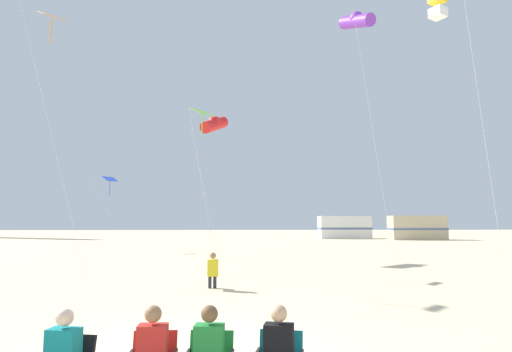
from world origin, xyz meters
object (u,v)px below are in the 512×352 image
at_px(kite_tube_scarlet, 214,124).
at_px(rv_van_white, 344,227).
at_px(kite_tube_violet, 357,21).
at_px(kite_box_gold, 438,6).
at_px(kite_diamond_blue, 110,181).
at_px(rv_van_tan, 417,228).
at_px(kite_diamond_orange, 52,26).
at_px(kite_flyer_standing, 213,270).
at_px(kite_diamond_lime, 202,117).

distance_m(kite_tube_scarlet, rv_van_white, 32.51).
distance_m(kite_tube_violet, kite_box_gold, 4.77).
distance_m(kite_diamond_blue, rv_van_white, 31.74).
bearing_deg(rv_van_tan, kite_tube_violet, -117.48).
bearing_deg(kite_diamond_blue, kite_box_gold, -37.10).
bearing_deg(kite_diamond_orange, kite_box_gold, 3.72).
relative_size(kite_flyer_standing, kite_diamond_orange, 0.11).
bearing_deg(rv_van_white, kite_box_gold, -98.78).
bearing_deg(rv_van_white, kite_tube_scarlet, -119.39).
bearing_deg(kite_tube_scarlet, kite_tube_violet, -24.04).
relative_size(kite_tube_scarlet, kite_diamond_orange, 0.82).
bearing_deg(kite_tube_violet, kite_diamond_orange, -160.49).
bearing_deg(kite_tube_scarlet, kite_box_gold, -35.33).
height_order(kite_tube_violet, rv_van_white, kite_tube_violet).
distance_m(kite_box_gold, rv_van_white, 37.18).
bearing_deg(kite_diamond_lime, kite_box_gold, -5.66).
height_order(kite_flyer_standing, kite_box_gold, kite_box_gold).
bearing_deg(rv_van_tan, kite_diamond_orange, -130.61).
height_order(kite_flyer_standing, rv_van_tan, rv_van_tan).
height_order(kite_diamond_blue, kite_box_gold, kite_box_gold).
bearing_deg(kite_diamond_blue, kite_diamond_orange, -83.00).
xyz_separation_m(kite_diamond_blue, kite_box_gold, (18.28, -13.82, 6.70)).
bearing_deg(kite_tube_scarlet, rv_van_tan, 46.81).
xyz_separation_m(kite_tube_scarlet, kite_diamond_lime, (-0.24, -6.28, -1.16)).
distance_m(kite_tube_scarlet, kite_box_gold, 13.23).
relative_size(kite_tube_violet, kite_box_gold, 1.10).
bearing_deg(kite_diamond_blue, kite_tube_scarlet, -39.28).
distance_m(kite_diamond_blue, rv_van_tan, 35.61).
height_order(kite_flyer_standing, kite_diamond_orange, kite_diamond_orange).
xyz_separation_m(kite_flyer_standing, kite_diamond_lime, (-0.80, 5.06, 6.18)).
bearing_deg(rv_van_tan, kite_diamond_lime, -126.10).
relative_size(kite_diamond_orange, rv_van_tan, 1.64).
bearing_deg(kite_flyer_standing, kite_box_gold, -162.09).
xyz_separation_m(kite_diamond_lime, kite_box_gold, (10.57, -1.05, 4.98)).
bearing_deg(kite_tube_scarlet, kite_diamond_lime, -92.14).
height_order(kite_box_gold, rv_van_tan, kite_box_gold).
bearing_deg(kite_tube_violet, kite_flyer_standing, -132.54).
bearing_deg(kite_diamond_lime, kite_diamond_orange, -160.20).
xyz_separation_m(kite_tube_scarlet, kite_diamond_blue, (-7.94, 6.50, -2.87)).
height_order(kite_diamond_blue, kite_diamond_lime, kite_diamond_lime).
bearing_deg(kite_tube_scarlet, kite_diamond_orange, -126.07).
distance_m(kite_tube_violet, kite_diamond_lime, 10.48).
xyz_separation_m(kite_diamond_lime, kite_diamond_orange, (-5.88, -2.12, 3.13)).
relative_size(kite_tube_scarlet, kite_diamond_lime, 1.19).
height_order(kite_flyer_standing, kite_diamond_lime, kite_diamond_lime).
bearing_deg(kite_tube_violet, kite_diamond_lime, -160.70).
height_order(kite_flyer_standing, rv_van_white, rv_van_white).
relative_size(kite_flyer_standing, kite_tube_scarlet, 0.13).
bearing_deg(kite_diamond_orange, kite_diamond_blue, 97.00).
height_order(kite_tube_scarlet, kite_diamond_orange, kite_diamond_orange).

